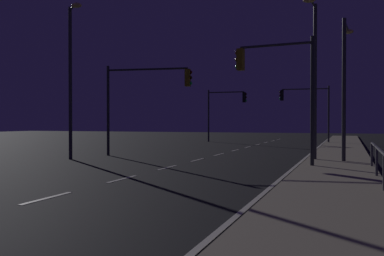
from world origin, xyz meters
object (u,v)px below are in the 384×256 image
traffic_light_far_left (278,77)px  street_lamp_far_end (314,65)px  traffic_light_mid_left (225,105)px  street_lamp_across_street (71,69)px  traffic_light_near_left (306,102)px  street_lamp_corner (345,74)px  traffic_light_near_right (145,91)px

traffic_light_far_left → street_lamp_far_end: street_lamp_far_end is taller
traffic_light_mid_left → street_lamp_across_street: size_ratio=0.64×
traffic_light_near_left → traffic_light_mid_left: (-7.52, 0.59, -0.13)m
traffic_light_mid_left → street_lamp_far_end: (9.55, -19.48, 1.09)m
traffic_light_far_left → street_lamp_corner: size_ratio=0.82×
traffic_light_near_left → traffic_light_far_left: (0.72, -21.65, 0.21)m
traffic_light_mid_left → traffic_light_far_left: (8.24, -22.24, 0.34)m
street_lamp_corner → street_lamp_across_street: 13.44m
traffic_light_far_left → street_lamp_far_end: (1.30, 2.77, 0.76)m
traffic_light_near_left → traffic_light_mid_left: bearing=175.5°
traffic_light_near_right → street_lamp_far_end: 9.37m
traffic_light_far_left → traffic_light_near_right: size_ratio=1.04×
traffic_light_mid_left → street_lamp_across_street: 22.04m
street_lamp_across_street → street_lamp_far_end: bearing=11.6°
street_lamp_across_street → traffic_light_near_left: bearing=65.3°
street_lamp_corner → street_lamp_across_street: (-13.20, -2.47, 0.51)m
street_lamp_far_end → street_lamp_across_street: (-11.81, -2.42, 0.03)m
traffic_light_near_right → street_lamp_corner: 10.71m
street_lamp_far_end → street_lamp_across_street: 12.06m
street_lamp_far_end → street_lamp_corner: bearing=2.2°
traffic_light_far_left → street_lamp_across_street: bearing=178.1°
traffic_light_far_left → traffic_light_near_right: traffic_light_far_left is taller
traffic_light_mid_left → street_lamp_far_end: street_lamp_far_end is taller
traffic_light_near_right → street_lamp_corner: bearing=-4.9°
traffic_light_near_left → traffic_light_near_right: (-7.25, -17.92, 0.02)m
street_lamp_corner → street_lamp_far_end: street_lamp_far_end is taller
street_lamp_corner → street_lamp_far_end: (-1.39, -0.05, 0.47)m
traffic_light_mid_left → traffic_light_far_left: 23.72m
traffic_light_near_left → traffic_light_near_right: bearing=-112.0°
traffic_light_far_left → traffic_light_near_right: bearing=154.9°
traffic_light_mid_left → street_lamp_across_street: bearing=-95.9°
street_lamp_far_end → traffic_light_mid_left: bearing=116.1°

